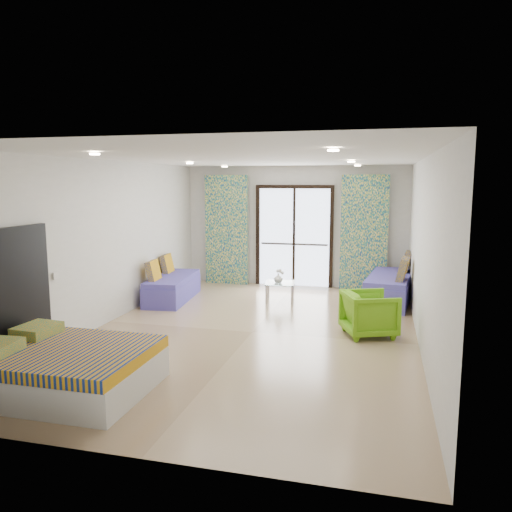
% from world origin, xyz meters
% --- Properties ---
extents(floor, '(5.00, 7.50, 0.01)m').
position_xyz_m(floor, '(0.00, 0.00, 0.00)').
color(floor, '#937758').
rests_on(floor, ground).
extents(ceiling, '(5.00, 7.50, 0.01)m').
position_xyz_m(ceiling, '(0.00, 0.00, 2.70)').
color(ceiling, silver).
rests_on(ceiling, ground).
extents(wall_back, '(5.00, 0.01, 2.70)m').
position_xyz_m(wall_back, '(0.00, 3.75, 1.35)').
color(wall_back, silver).
rests_on(wall_back, ground).
extents(wall_front, '(5.00, 0.01, 2.70)m').
position_xyz_m(wall_front, '(0.00, -3.75, 1.35)').
color(wall_front, silver).
rests_on(wall_front, ground).
extents(wall_left, '(0.01, 7.50, 2.70)m').
position_xyz_m(wall_left, '(-2.50, 0.00, 1.35)').
color(wall_left, silver).
rests_on(wall_left, ground).
extents(wall_right, '(0.01, 7.50, 2.70)m').
position_xyz_m(wall_right, '(2.50, 0.00, 1.35)').
color(wall_right, silver).
rests_on(wall_right, ground).
extents(balcony_door, '(1.76, 0.08, 2.28)m').
position_xyz_m(balcony_door, '(0.00, 3.72, 1.26)').
color(balcony_door, black).
rests_on(balcony_door, floor).
extents(balcony_rail, '(1.52, 0.03, 0.04)m').
position_xyz_m(balcony_rail, '(0.00, 3.73, 0.95)').
color(balcony_rail, '#595451').
rests_on(balcony_rail, balcony_door).
extents(curtain_left, '(1.00, 0.10, 2.50)m').
position_xyz_m(curtain_left, '(-1.55, 3.57, 1.25)').
color(curtain_left, silver).
rests_on(curtain_left, floor).
extents(curtain_right, '(1.00, 0.10, 2.50)m').
position_xyz_m(curtain_right, '(1.55, 3.57, 1.25)').
color(curtain_right, silver).
rests_on(curtain_right, floor).
extents(downlight_a, '(0.12, 0.12, 0.02)m').
position_xyz_m(downlight_a, '(-1.40, -2.00, 2.67)').
color(downlight_a, '#FFE0B2').
rests_on(downlight_a, ceiling).
extents(downlight_b, '(0.12, 0.12, 0.02)m').
position_xyz_m(downlight_b, '(1.40, -2.00, 2.67)').
color(downlight_b, '#FFE0B2').
rests_on(downlight_b, ceiling).
extents(downlight_c, '(0.12, 0.12, 0.02)m').
position_xyz_m(downlight_c, '(-1.40, 1.00, 2.67)').
color(downlight_c, '#FFE0B2').
rests_on(downlight_c, ceiling).
extents(downlight_d, '(0.12, 0.12, 0.02)m').
position_xyz_m(downlight_d, '(1.40, 1.00, 2.67)').
color(downlight_d, '#FFE0B2').
rests_on(downlight_d, ceiling).
extents(downlight_e, '(0.12, 0.12, 0.02)m').
position_xyz_m(downlight_e, '(-1.40, 3.00, 2.67)').
color(downlight_e, '#FFE0B2').
rests_on(downlight_e, ceiling).
extents(downlight_f, '(0.12, 0.12, 0.02)m').
position_xyz_m(downlight_f, '(1.40, 3.00, 2.67)').
color(downlight_f, '#FFE0B2').
rests_on(downlight_f, ceiling).
extents(switch_plate, '(0.02, 0.10, 0.10)m').
position_xyz_m(switch_plate, '(-2.47, -1.41, 1.05)').
color(switch_plate, silver).
rests_on(switch_plate, wall_left).
extents(bed, '(1.81, 1.47, 0.62)m').
position_xyz_m(bed, '(-1.47, -2.66, 0.26)').
color(bed, silver).
rests_on(bed, floor).
extents(daybed_left, '(0.86, 1.81, 0.87)m').
position_xyz_m(daybed_left, '(-2.12, 1.71, 0.27)').
color(daybed_left, '#4F47A9').
rests_on(daybed_left, floor).
extents(daybed_right, '(0.99, 2.04, 0.97)m').
position_xyz_m(daybed_right, '(2.12, 2.58, 0.30)').
color(daybed_right, '#4F47A9').
rests_on(daybed_right, floor).
extents(coffee_table, '(0.65, 0.65, 0.66)m').
position_xyz_m(coffee_table, '(0.00, 2.14, 0.34)').
color(coffee_table, silver).
rests_on(coffee_table, floor).
extents(vase, '(0.20, 0.20, 0.18)m').
position_xyz_m(vase, '(-0.03, 2.11, 0.47)').
color(vase, white).
rests_on(vase, coffee_table).
extents(armchair, '(0.91, 0.94, 0.75)m').
position_xyz_m(armchair, '(1.78, 0.29, 0.38)').
color(armchair, '#68B016').
rests_on(armchair, floor).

